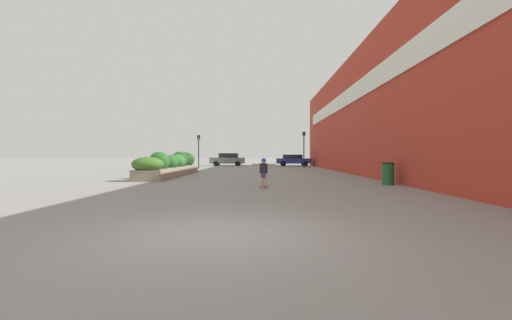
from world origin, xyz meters
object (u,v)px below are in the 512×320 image
Objects in this scene: traffic_light_right at (304,144)px; skateboard at (264,186)px; skateboarder at (264,169)px; traffic_light_left at (199,146)px; trash_bin at (388,174)px; car_leftmost at (228,159)px; car_center_right at (384,160)px; car_center_left at (293,160)px.

skateboard is at bearing -101.32° from traffic_light_right.
skateboarder is 0.34× the size of traffic_light_left.
car_leftmost reaches higher than trash_bin.
car_center_right is (14.45, 26.67, 0.74)m from skateboard.
car_center_right is at bearing 88.57° from skateboard.
car_center_right reaches higher than skateboarder.
traffic_light_left is at bearing 134.70° from skateboard.
car_center_right reaches higher than car_center_left.
traffic_light_right reaches higher than trash_bin.
car_center_left reaches higher than skateboarder.
car_center_right is (10.63, -2.07, 0.04)m from car_center_left.
traffic_light_right is (-1.56, 19.67, 2.05)m from trash_bin.
car_center_right is at bearing 27.85° from traffic_light_right.
trash_bin is at bearing -57.26° from traffic_light_left.
traffic_light_right is at bearing -62.15° from car_center_right.
skateboard is 6.06m from trash_bin.
car_leftmost is 8.35m from car_center_left.
car_center_left is at bearing 35.68° from traffic_light_left.
skateboard is at bearing -171.22° from car_leftmost.
skateboarder is at bearing -171.22° from car_leftmost.
traffic_light_left is (-12.56, 19.53, 1.85)m from trash_bin.
skateboarder reaches higher than skateboard.
car_leftmost is 19.13m from car_center_right.
traffic_light_right is (-10.19, -5.38, 1.77)m from car_center_right.
skateboard is 30.35m from car_center_right.
trash_bin is at bearing 42.56° from skateboarder.
skateboarder is 30.34m from car_center_right.
car_center_right is at bearing 78.98° from car_center_left.
trash_bin is at bearing 4.20° from car_center_left.
traffic_light_left is at bearing 134.70° from skateboarder.
skateboarder is 6.05m from trash_bin.
car_center_left is at bearing 109.44° from skateboard.
skateboarder is (0.00, 0.00, 0.74)m from skateboard.
traffic_light_left reaches higher than skateboarder.
skateboard is at bearing -28.45° from car_center_right.
skateboarder is 0.31× the size of traffic_light_right.
skateboarder is 28.99m from car_center_left.
skateboard is 0.13× the size of car_center_right.
trash_bin is (5.82, 1.62, 0.46)m from skateboard.
car_center_left is at bearing -101.02° from car_center_right.
traffic_light_right is (4.26, 21.29, 1.77)m from skateboarder.
trash_bin is at bearing -19.02° from car_center_right.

